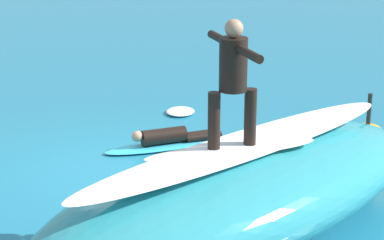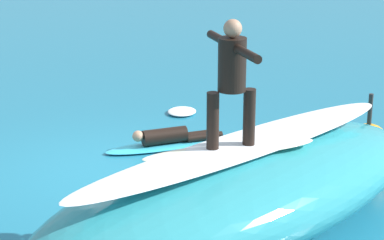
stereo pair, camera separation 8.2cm
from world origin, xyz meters
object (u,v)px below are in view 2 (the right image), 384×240
(surfer_riding, at_px, (232,74))
(surfboard_riding, at_px, (231,149))
(surfer_paddling, at_px, (171,136))
(surfboard_paddling, at_px, (165,145))
(buoy_marker, at_px, (367,145))

(surfer_riding, bearing_deg, surfboard_riding, -95.71)
(surfboard_riding, xyz_separation_m, surfer_paddling, (-0.86, -3.50, -1.05))
(surfboard_paddling, relative_size, buoy_marker, 1.75)
(surfer_paddling, xyz_separation_m, buoy_marker, (-2.40, 2.25, 0.16))
(surfer_paddling, distance_m, buoy_marker, 3.29)
(surfboard_riding, height_order, surfboard_paddling, surfboard_riding)
(surfer_riding, height_order, surfer_paddling, surfer_riding)
(surfboard_riding, bearing_deg, buoy_marker, -150.62)
(buoy_marker, bearing_deg, surfboard_paddling, -41.92)
(surfer_riding, xyz_separation_m, buoy_marker, (-3.26, -1.25, -1.84))
(surfboard_riding, distance_m, surfer_riding, 0.95)
(surfer_paddling, bearing_deg, surfer_riding, 82.34)
(surfboard_paddling, height_order, surfer_paddling, surfer_paddling)
(buoy_marker, bearing_deg, surfboard_riding, 21.05)
(surfer_paddling, bearing_deg, surfboard_riding, 82.34)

